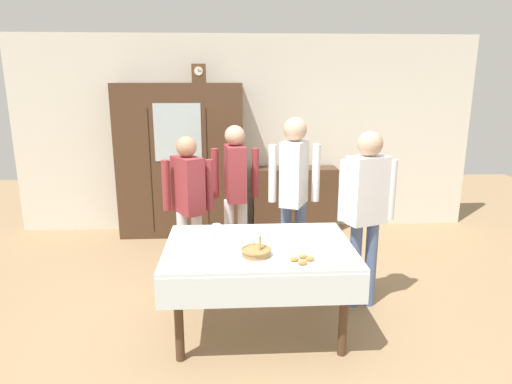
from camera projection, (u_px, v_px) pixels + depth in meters
name	position (u px, v px, depth m)	size (l,w,h in m)	color
ground_plane	(257.00, 317.00, 4.08)	(12.00, 12.00, 0.00)	#997A56
back_wall	(246.00, 134.00, 6.32)	(6.40, 0.10, 2.70)	silver
dining_table	(259.00, 258.00, 3.69)	(1.54, 1.10, 0.78)	#4C3321
wall_cabinet	(181.00, 161.00, 6.06)	(1.67, 0.46, 2.06)	#4C3321
mantel_clock	(199.00, 73.00, 5.79)	(0.18, 0.11, 0.24)	brown
bookshelf_low	(294.00, 199.00, 6.34)	(1.16, 0.35, 0.91)	#4C3321
book_stack	(295.00, 164.00, 6.21)	(0.16, 0.21, 0.11)	#B29333
tea_cup_center	(249.00, 241.00, 3.71)	(0.13, 0.13, 0.06)	silver
tea_cup_mid_right	(317.00, 229.00, 4.01)	(0.13, 0.13, 0.06)	white
tea_cup_far_left	(217.00, 228.00, 4.03)	(0.13, 0.13, 0.06)	white
tea_cup_front_edge	(210.00, 237.00, 3.81)	(0.13, 0.13, 0.06)	white
bread_basket	(256.00, 251.00, 3.46)	(0.24, 0.24, 0.16)	#9E7542
pastry_plate	(302.00, 261.00, 3.33)	(0.28, 0.28, 0.05)	white
spoon_front_edge	(289.00, 240.00, 3.79)	(0.12, 0.02, 0.01)	silver
spoon_far_right	(249.00, 233.00, 3.96)	(0.12, 0.02, 0.01)	silver
spoon_mid_right	(288.00, 233.00, 3.96)	(0.12, 0.02, 0.01)	silver
person_by_cabinet	(235.00, 184.00, 4.91)	(0.52, 0.38, 1.63)	silver
person_near_right_end	(294.00, 184.00, 4.52)	(0.52, 0.41, 1.75)	slate
person_beside_shelf	(367.00, 203.00, 4.06)	(0.52, 0.31, 1.67)	slate
person_behind_table_right	(188.00, 196.00, 4.58)	(0.52, 0.41, 1.56)	silver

